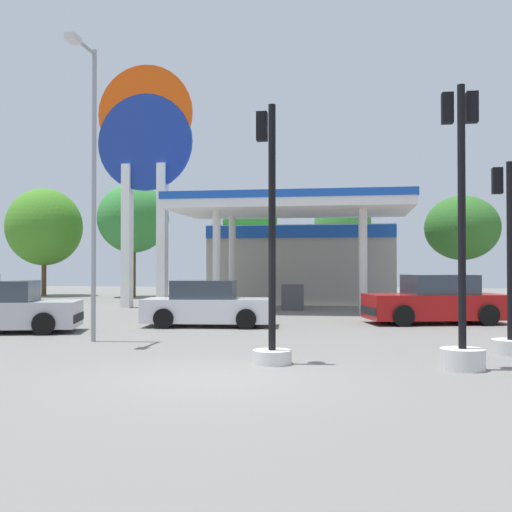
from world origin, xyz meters
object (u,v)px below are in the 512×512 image
object	(u,v)px
traffic_signal_2	(462,283)
tree_1	(133,218)
car_2	(4,309)
tree_2	(250,222)
corner_streetlamp	(91,166)
tree_0	(44,227)
car_4	(208,305)
traffic_signal_0	(510,293)
tree_4	(462,228)
tree_3	(343,224)
station_pole_sign	(145,155)
car_1	(436,301)
traffic_signal_1	(271,285)

from	to	relation	value
traffic_signal_2	tree_1	size ratio (longest dim) A/B	0.75
car_2	tree_2	bearing A→B (deg)	78.55
corner_streetlamp	tree_0	bearing A→B (deg)	120.21
car_2	car_4	world-z (taller)	car_2
traffic_signal_0	tree_2	size ratio (longest dim) A/B	0.70
tree_4	corner_streetlamp	xyz separation A→B (m)	(-12.29, -20.55, 0.41)
tree_2	tree_3	distance (m)	5.38
tree_2	corner_streetlamp	world-z (taller)	corner_streetlamp
station_pole_sign	tree_0	world-z (taller)	station_pole_sign
car_1	tree_4	xyz separation A→B (m)	(3.20, 14.03, 3.24)
car_4	tree_4	xyz separation A→B (m)	(10.37, 16.11, 3.31)
car_1	tree_1	size ratio (longest dim) A/B	0.69
car_1	tree_4	size ratio (longest dim) A/B	0.84
car_4	tree_0	size ratio (longest dim) A/B	0.61
car_2	tree_1	size ratio (longest dim) A/B	0.64
tree_1	corner_streetlamp	xyz separation A→B (m)	(6.84, -21.65, -0.43)
tree_0	tree_3	world-z (taller)	tree_0
tree_0	tree_4	size ratio (longest dim) A/B	1.19
car_1	traffic_signal_0	bearing A→B (deg)	-84.61
traffic_signal_1	traffic_signal_2	distance (m)	3.54
car_2	traffic_signal_1	bearing A→B (deg)	-28.08
car_1	car_2	xyz separation A→B (m)	(-12.47, -4.75, -0.06)
car_2	tree_2	distance (m)	19.90
car_4	tree_1	world-z (taller)	tree_1
tree_0	tree_3	bearing A→B (deg)	-6.12
station_pole_sign	car_2	bearing A→B (deg)	-92.48
car_1	tree_3	xyz separation A→B (m)	(-3.25, 13.83, 3.50)
station_pole_sign	tree_4	bearing A→B (deg)	28.03
station_pole_sign	corner_streetlamp	bearing A→B (deg)	-76.82
traffic_signal_0	tree_2	xyz separation A→B (m)	(-9.25, 21.41, 3.14)
traffic_signal_2	corner_streetlamp	world-z (taller)	corner_streetlamp
car_1	traffic_signal_1	world-z (taller)	traffic_signal_1
tree_0	tree_3	distance (m)	18.99
car_4	traffic_signal_1	distance (m)	7.69
car_1	tree_3	world-z (taller)	tree_3
traffic_signal_0	tree_1	size ratio (longest dim) A/B	0.60
tree_4	traffic_signal_2	bearing A→B (deg)	-99.53
car_4	tree_0	distance (m)	23.66
traffic_signal_0	tree_3	world-z (taller)	tree_3
traffic_signal_1	tree_1	distance (m)	27.13
tree_1	corner_streetlamp	world-z (taller)	corner_streetlamp
car_4	tree_2	bearing A→B (deg)	94.93
car_1	corner_streetlamp	size ratio (longest dim) A/B	0.65
car_1	tree_0	distance (m)	27.47
tree_0	tree_1	bearing A→B (deg)	-6.73
car_4	tree_2	xyz separation A→B (m)	(-1.42, 16.49, 3.80)
car_1	tree_1	distance (m)	22.34
station_pole_sign	traffic_signal_1	bearing A→B (deg)	-62.73
station_pole_sign	traffic_signal_0	bearing A→B (deg)	-45.59
traffic_signal_1	tree_0	bearing A→B (deg)	125.58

